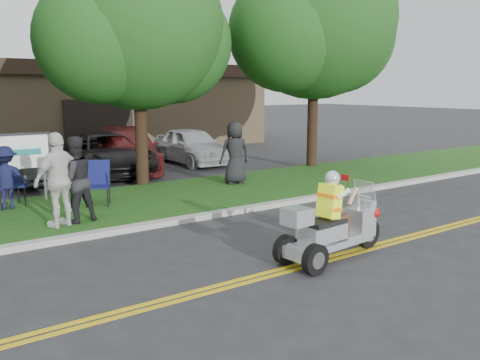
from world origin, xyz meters
TOP-DOWN VIEW (x-y plane):
  - ground at (0.00, 0.00)m, footprint 120.00×120.00m
  - centerline_near at (0.00, -0.58)m, footprint 60.00×0.10m
  - centerline_far at (0.00, -0.42)m, footprint 60.00×0.10m
  - curb at (0.00, 3.05)m, footprint 60.00×0.25m
  - grass_verge at (0.00, 5.20)m, footprint 60.00×4.00m
  - commercial_building at (2.00, 18.98)m, footprint 18.00×8.20m
  - tree_mid at (0.55, 7.23)m, footprint 5.88×4.80m
  - tree_right at (7.06, 7.03)m, footprint 6.86×5.60m
  - business_sign at (-2.90, 6.60)m, footprint 1.25×0.06m
  - trike_scooter at (0.49, -0.53)m, footprint 2.36×0.82m
  - lawn_chair_a at (-1.48, 5.36)m, footprint 0.76×0.77m
  - lawn_chair_b at (-3.31, 6.43)m, footprint 0.67×0.69m
  - spectator_adult_mid at (-2.43, 4.03)m, footprint 0.97×0.81m
  - spectator_adult_right at (-2.78, 3.87)m, footprint 1.22×0.84m
  - spectator_chair_a at (-3.38, 6.12)m, footprint 1.04×0.73m
  - spectator_chair_b at (2.77, 5.73)m, footprint 0.99×0.75m
  - parked_car_left at (-2.00, 10.14)m, footprint 1.73×4.55m
  - parked_car_mid at (0.48, 10.05)m, footprint 2.55×5.06m
  - parked_car_right at (1.37, 10.31)m, footprint 3.54×5.37m
  - parked_car_far_right at (4.00, 10.46)m, footprint 1.76×4.14m

SIDE VIEW (x-z plane):
  - ground at x=0.00m, z-range 0.00..0.00m
  - centerline_near at x=0.00m, z-range 0.00..0.01m
  - centerline_far at x=0.00m, z-range 0.00..0.01m
  - grass_verge at x=0.00m, z-range 0.01..0.11m
  - curb at x=0.00m, z-range 0.00..0.12m
  - trike_scooter at x=0.49m, z-range -0.23..1.31m
  - parked_car_mid at x=0.48m, z-range 0.00..1.37m
  - parked_car_far_right at x=4.00m, z-range 0.00..1.40m
  - lawn_chair_a at x=-1.48m, z-range 0.17..1.24m
  - parked_car_right at x=1.37m, z-range 0.00..1.44m
  - parked_car_left at x=-2.00m, z-range 0.00..1.48m
  - lawn_chair_b at x=-3.31m, z-range 0.18..1.35m
  - spectator_chair_a at x=-3.38m, z-range 0.10..1.57m
  - spectator_adult_mid at x=-2.43m, z-range 0.10..1.91m
  - spectator_chair_b at x=2.77m, z-range 0.10..1.93m
  - spectator_adult_right at x=-2.78m, z-range 0.10..2.03m
  - business_sign at x=-2.90m, z-range 0.38..2.13m
  - commercial_building at x=2.00m, z-range 0.01..4.01m
  - tree_mid at x=0.55m, z-range 0.91..7.96m
  - tree_right at x=7.06m, z-range 0.99..9.06m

